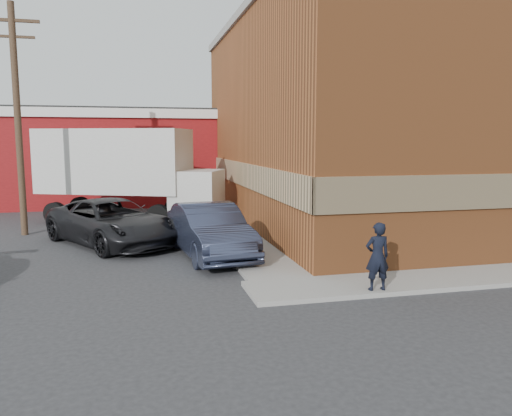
{
  "coord_description": "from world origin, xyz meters",
  "views": [
    {
      "loc": [
        -3.09,
        -12.37,
        3.75
      ],
      "look_at": [
        0.46,
        2.32,
        1.71
      ],
      "focal_mm": 35.0,
      "sensor_mm": 36.0,
      "label": 1
    }
  ],
  "objects": [
    {
      "name": "sidewalk_west",
      "position": [
        0.6,
        9.0,
        0.06
      ],
      "size": [
        1.8,
        18.0,
        0.12
      ],
      "primitive_type": "cube",
      "color": "gray",
      "rests_on": "ground"
    },
    {
      "name": "box_truck",
      "position": [
        -3.23,
        11.17,
        2.47
      ],
      "size": [
        8.98,
        5.77,
        4.28
      ],
      "rotation": [
        0.0,
        0.0,
        -0.41
      ],
      "color": "silver",
      "rests_on": "ground"
    },
    {
      "name": "suv_a",
      "position": [
        -3.99,
        6.18,
        0.83
      ],
      "size": [
        5.42,
        6.53,
        1.66
      ],
      "primitive_type": "imported",
      "rotation": [
        0.0,
        0.0,
        0.54
      ],
      "color": "black",
      "rests_on": "ground"
    },
    {
      "name": "man",
      "position": [
        2.56,
        -1.55,
        0.96
      ],
      "size": [
        0.63,
        0.43,
        1.68
      ],
      "primitive_type": "imported",
      "rotation": [
        0.0,
        0.0,
        3.1
      ],
      "color": "black",
      "rests_on": "sidewalk_south"
    },
    {
      "name": "sedan",
      "position": [
        -0.8,
        3.51,
        0.86
      ],
      "size": [
        2.46,
        5.38,
        1.71
      ],
      "primitive_type": "imported",
      "rotation": [
        0.0,
        0.0,
        0.13
      ],
      "color": "#2D344B",
      "rests_on": "ground"
    },
    {
      "name": "ground",
      "position": [
        0.0,
        0.0,
        0.0
      ],
      "size": [
        90.0,
        90.0,
        0.0
      ],
      "primitive_type": "plane",
      "color": "#28282B",
      "rests_on": "ground"
    },
    {
      "name": "warehouse",
      "position": [
        -6.0,
        20.0,
        2.81
      ],
      "size": [
        16.3,
        8.3,
        5.6
      ],
      "color": "maroon",
      "rests_on": "ground"
    },
    {
      "name": "brick_building",
      "position": [
        8.5,
        9.0,
        4.68
      ],
      "size": [
        14.25,
        18.25,
        9.36
      ],
      "color": "brown",
      "rests_on": "ground"
    },
    {
      "name": "utility_pole",
      "position": [
        -7.5,
        9.0,
        4.75
      ],
      "size": [
        2.0,
        0.26,
        9.0
      ],
      "color": "#4F3827",
      "rests_on": "ground"
    }
  ]
}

